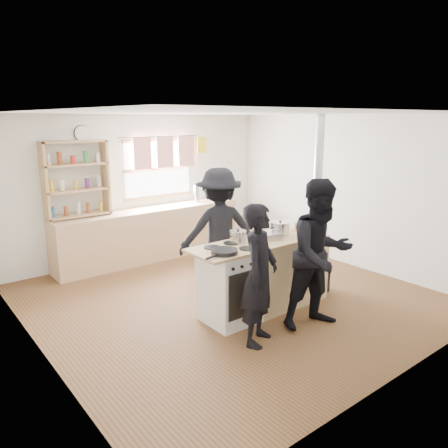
{
  "coord_description": "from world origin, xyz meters",
  "views": [
    {
      "loc": [
        -3.57,
        -4.41,
        2.44
      ],
      "look_at": [
        -0.18,
        -0.1,
        1.1
      ],
      "focal_mm": 35.0,
      "sensor_mm": 36.0,
      "label": 1
    }
  ],
  "objects": [
    {
      "name": "thermos",
      "position": [
        0.99,
        2.22,
        1.06
      ],
      "size": [
        0.1,
        0.1,
        0.32
      ],
      "primitive_type": "cylinder",
      "color": "silver",
      "rests_on": "back_counter"
    },
    {
      "name": "stockpot_stove",
      "position": [
        -0.21,
        -0.42,
        1.01
      ],
      "size": [
        0.21,
        0.21,
        0.17
      ],
      "color": "#B9B9BB",
      "rests_on": "cooking_island"
    },
    {
      "name": "ground",
      "position": [
        0.0,
        0.0,
        -0.01
      ],
      "size": [
        5.0,
        5.0,
        0.01
      ],
      "primitive_type": "cube",
      "color": "brown",
      "rests_on": "ground"
    },
    {
      "name": "roast_tray",
      "position": [
        0.19,
        -0.51,
        0.97
      ],
      "size": [
        0.4,
        0.38,
        0.08
      ],
      "color": "silver",
      "rests_on": "cooking_island"
    },
    {
      "name": "stockpot_counter",
      "position": [
        0.47,
        -0.47,
        1.02
      ],
      "size": [
        0.26,
        0.26,
        0.2
      ],
      "color": "#B9B9BB",
      "rests_on": "cooking_island"
    },
    {
      "name": "person_far",
      "position": [
        0.08,
        0.34,
        0.89
      ],
      "size": [
        1.3,
        1.0,
        1.77
      ],
      "primitive_type": "imported",
      "rotation": [
        0.0,
        0.0,
        2.8
      ],
      "color": "black",
      "rests_on": "ground"
    },
    {
      "name": "person_near_right",
      "position": [
        0.31,
        -1.3,
        0.89
      ],
      "size": [
        0.99,
        0.84,
        1.78
      ],
      "primitive_type": "imported",
      "rotation": [
        0.0,
        0.0,
        -0.22
      ],
      "color": "black",
      "rests_on": "ground"
    },
    {
      "name": "shelving_unit",
      "position": [
        -1.2,
        2.34,
        1.51
      ],
      "size": [
        1.0,
        0.28,
        1.2
      ],
      "color": "tan",
      "rests_on": "back_counter"
    },
    {
      "name": "back_counter",
      "position": [
        0.0,
        2.22,
        0.45
      ],
      "size": [
        3.4,
        0.55,
        0.9
      ],
      "primitive_type": "cube",
      "color": "tan",
      "rests_on": "ground"
    },
    {
      "name": "person_near_left",
      "position": [
        -0.53,
        -1.16,
        0.79
      ],
      "size": [
        0.68,
        0.62,
        1.57
      ],
      "primitive_type": "imported",
      "rotation": [
        0.0,
        0.0,
        0.54
      ],
      "color": "black",
      "rests_on": "ground"
    },
    {
      "name": "cooking_island",
      "position": [
        0.14,
        -0.55,
        0.47
      ],
      "size": [
        1.97,
        0.64,
        0.93
      ],
      "color": "white",
      "rests_on": "ground"
    },
    {
      "name": "flue_heater",
      "position": [
        1.09,
        -0.55,
        0.66
      ],
      "size": [
        0.35,
        0.35,
        2.5
      ],
      "color": "black",
      "rests_on": "ground"
    },
    {
      "name": "bread_board",
      "position": [
        0.86,
        -0.54,
        0.98
      ],
      "size": [
        0.29,
        0.22,
        0.12
      ],
      "color": "tan",
      "rests_on": "cooking_island"
    },
    {
      "name": "skillet_greens",
      "position": [
        -0.63,
        -0.68,
        0.96
      ],
      "size": [
        0.38,
        0.38,
        0.05
      ],
      "color": "black",
      "rests_on": "cooking_island"
    }
  ]
}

